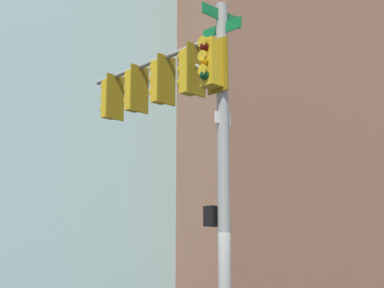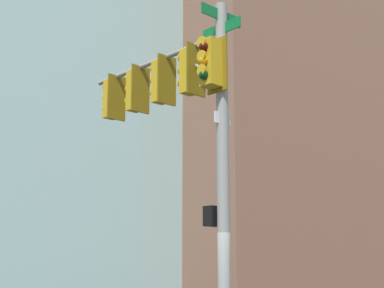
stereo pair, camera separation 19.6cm
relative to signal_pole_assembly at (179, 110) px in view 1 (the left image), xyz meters
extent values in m
cylinder|color=gray|center=(-0.25, 1.24, -1.57)|extent=(0.25, 0.25, 7.32)
cylinder|color=gray|center=(0.12, -0.95, 1.38)|extent=(0.86, 4.41, 0.12)
cylinder|color=gray|center=(-0.12, 0.45, 0.93)|extent=(0.26, 1.04, 0.75)
cube|color=#0F6B33|center=(-0.25, 1.24, 1.83)|extent=(1.16, 0.22, 0.24)
cube|color=#0F6B33|center=(-0.25, 1.24, 1.53)|extent=(0.21, 1.06, 0.24)
cube|color=white|center=(-0.25, 1.24, -0.42)|extent=(0.45, 0.10, 0.24)
cube|color=gold|center=(-0.09, 0.29, 0.82)|extent=(0.39, 0.39, 1.00)
cube|color=#775E0F|center=(-0.12, 0.47, 0.82)|extent=(0.54, 0.13, 1.16)
sphere|color=red|center=(-0.05, 0.08, 1.12)|extent=(0.20, 0.20, 0.20)
cylinder|color=gold|center=(-0.04, 0.02, 1.21)|extent=(0.23, 0.08, 0.23)
sphere|color=#4C330A|center=(-0.05, 0.08, 0.82)|extent=(0.20, 0.20, 0.20)
cylinder|color=gold|center=(-0.04, 0.02, 0.91)|extent=(0.23, 0.08, 0.23)
sphere|color=#0A3819|center=(-0.05, 0.08, 0.52)|extent=(0.20, 0.20, 0.20)
cylinder|color=gold|center=(-0.04, 0.02, 0.61)|extent=(0.23, 0.08, 0.23)
cube|color=gold|center=(0.07, -0.67, 0.82)|extent=(0.39, 0.39, 1.00)
cube|color=#775E0F|center=(0.04, -0.48, 0.82)|extent=(0.54, 0.13, 1.16)
sphere|color=#470A07|center=(0.11, -0.87, 1.12)|extent=(0.20, 0.20, 0.20)
cylinder|color=gold|center=(0.12, -0.93, 1.21)|extent=(0.23, 0.08, 0.23)
sphere|color=#4C330A|center=(0.11, -0.87, 0.82)|extent=(0.20, 0.20, 0.20)
cylinder|color=gold|center=(0.12, -0.93, 0.91)|extent=(0.23, 0.08, 0.23)
sphere|color=green|center=(0.11, -0.87, 0.52)|extent=(0.20, 0.20, 0.20)
cylinder|color=gold|center=(0.12, -0.93, 0.61)|extent=(0.23, 0.08, 0.23)
cube|color=gold|center=(0.23, -1.62, 0.82)|extent=(0.39, 0.39, 1.00)
cube|color=#775E0F|center=(0.20, -1.43, 0.82)|extent=(0.54, 0.13, 1.16)
sphere|color=#470A07|center=(0.27, -1.82, 1.12)|extent=(0.20, 0.20, 0.20)
cylinder|color=gold|center=(0.28, -1.89, 1.21)|extent=(0.23, 0.08, 0.23)
sphere|color=#F29E0C|center=(0.27, -1.82, 0.82)|extent=(0.20, 0.20, 0.20)
cylinder|color=gold|center=(0.28, -1.89, 0.91)|extent=(0.23, 0.08, 0.23)
sphere|color=#0A3819|center=(0.27, -1.82, 0.52)|extent=(0.20, 0.20, 0.20)
cylinder|color=gold|center=(0.28, -1.89, 0.61)|extent=(0.23, 0.08, 0.23)
cube|color=gold|center=(0.39, -2.57, 0.82)|extent=(0.39, 0.39, 1.00)
cube|color=#775E0F|center=(0.36, -2.39, 0.82)|extent=(0.54, 0.13, 1.16)
sphere|color=#470A07|center=(0.43, -2.77, 1.12)|extent=(0.20, 0.20, 0.20)
cylinder|color=gold|center=(0.44, -2.84, 1.21)|extent=(0.23, 0.08, 0.23)
sphere|color=#F29E0C|center=(0.43, -2.77, 0.82)|extent=(0.20, 0.20, 0.20)
cylinder|color=gold|center=(0.44, -2.84, 0.91)|extent=(0.23, 0.08, 0.23)
sphere|color=#0A3819|center=(0.43, -2.77, 0.52)|extent=(0.20, 0.20, 0.20)
cylinder|color=gold|center=(0.44, -2.84, 0.61)|extent=(0.23, 0.08, 0.23)
cube|color=gold|center=(0.07, 1.29, 0.68)|extent=(0.39, 0.39, 1.00)
cube|color=#775E0F|center=(-0.12, 1.26, 0.68)|extent=(0.13, 0.54, 1.16)
sphere|color=#470A07|center=(0.27, 1.33, 0.98)|extent=(0.20, 0.20, 0.20)
cylinder|color=gold|center=(0.34, 1.34, 1.07)|extent=(0.08, 0.23, 0.23)
sphere|color=#F29E0C|center=(0.27, 1.33, 0.68)|extent=(0.20, 0.20, 0.20)
cylinder|color=gold|center=(0.34, 1.34, 0.77)|extent=(0.08, 0.23, 0.23)
sphere|color=#0A3819|center=(0.27, 1.33, 0.38)|extent=(0.20, 0.20, 0.20)
cylinder|color=gold|center=(0.34, 1.34, 0.47)|extent=(0.08, 0.23, 0.23)
cube|color=black|center=(-0.20, 0.97, -2.40)|extent=(0.40, 0.31, 0.40)
cube|color=#EA5914|center=(-0.18, 0.84, -2.40)|extent=(0.25, 0.06, 0.28)
cube|color=#845B47|center=(-26.30, -24.57, 15.27)|extent=(25.51, 18.69, 41.00)
cube|color=#4C3328|center=(-33.03, -39.83, 9.85)|extent=(16.65, 15.72, 30.16)
cube|color=brown|center=(-43.65, -26.64, 14.23)|extent=(18.78, 19.99, 38.92)
camera|label=1|loc=(6.83, 10.30, -3.43)|focal=54.41mm
camera|label=2|loc=(6.67, 10.41, -3.43)|focal=54.41mm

